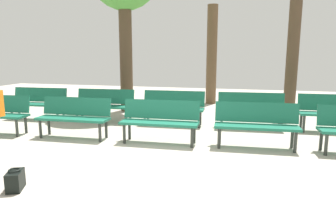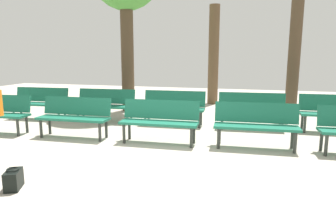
# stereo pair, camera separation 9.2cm
# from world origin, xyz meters

# --- Properties ---
(ground_plane) EXTENTS (24.32, 24.32, 0.00)m
(ground_plane) POSITION_xyz_m (0.00, 0.00, 0.00)
(ground_plane) COLOR #B2A899
(bench_r0_c1) EXTENTS (1.62, 0.53, 0.87)m
(bench_r0_c1) POSITION_xyz_m (-1.97, 1.48, 0.50)
(bench_r0_c1) COLOR #19664C
(bench_r0_c1) RESTS_ON ground_plane
(bench_r0_c2) EXTENTS (1.62, 0.54, 0.87)m
(bench_r0_c2) POSITION_xyz_m (-0.03, 1.55, 0.50)
(bench_r0_c2) COLOR #19664C
(bench_r0_c2) RESTS_ON ground_plane
(bench_r0_c3) EXTENTS (1.62, 0.57, 0.87)m
(bench_r0_c3) POSITION_xyz_m (1.88, 1.70, 0.50)
(bench_r0_c3) COLOR #19664C
(bench_r0_c3) RESTS_ON ground_plane
(bench_r1_c0) EXTENTS (1.63, 0.58, 0.87)m
(bench_r1_c0) POSITION_xyz_m (-4.01, 3.00, 0.50)
(bench_r1_c0) COLOR #19664C
(bench_r1_c0) RESTS_ON ground_plane
(bench_r1_c1) EXTENTS (1.63, 0.59, 0.87)m
(bench_r1_c1) POSITION_xyz_m (-2.06, 3.14, 0.50)
(bench_r1_c1) COLOR #19664C
(bench_r1_c1) RESTS_ON ground_plane
(bench_r1_c2) EXTENTS (1.62, 0.56, 0.87)m
(bench_r1_c2) POSITION_xyz_m (-0.16, 3.24, 0.50)
(bench_r1_c2) COLOR #19664C
(bench_r1_c2) RESTS_ON ground_plane
(bench_r1_c3) EXTENTS (1.63, 0.60, 0.87)m
(bench_r1_c3) POSITION_xyz_m (1.78, 3.34, 0.50)
(bench_r1_c3) COLOR #19664C
(bench_r1_c3) RESTS_ON ground_plane
(bench_r1_c4) EXTENTS (1.62, 0.55, 0.87)m
(bench_r1_c4) POSITION_xyz_m (3.68, 3.46, 0.50)
(bench_r1_c4) COLOR #19664C
(bench_r1_c4) RESTS_ON ground_plane
(tree_0) EXTENTS (0.38, 0.38, 3.54)m
(tree_0) POSITION_xyz_m (0.35, 7.05, 1.77)
(tree_0) COLOR brown
(tree_0) RESTS_ON ground_plane
(tree_2) EXTENTS (0.33, 0.33, 3.52)m
(tree_2) POSITION_xyz_m (2.86, 5.00, 1.76)
(tree_2) COLOR #4C3A28
(tree_2) RESTS_ON ground_plane
(handbag) EXTENTS (0.30, 0.37, 0.29)m
(handbag) POSITION_xyz_m (-1.30, -1.16, 0.13)
(handbag) COLOR black
(handbag) RESTS_ON ground_plane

